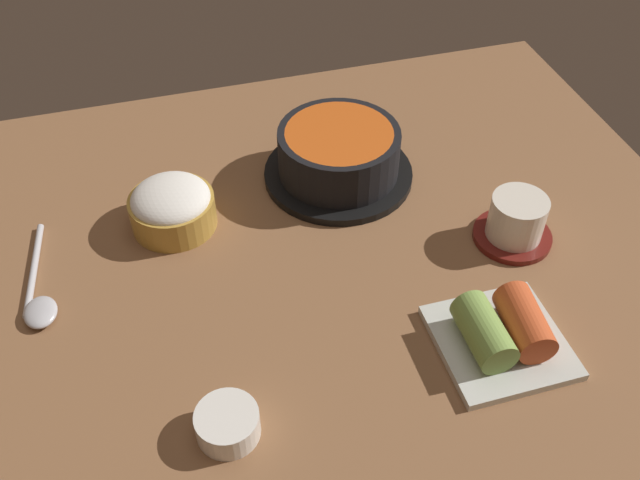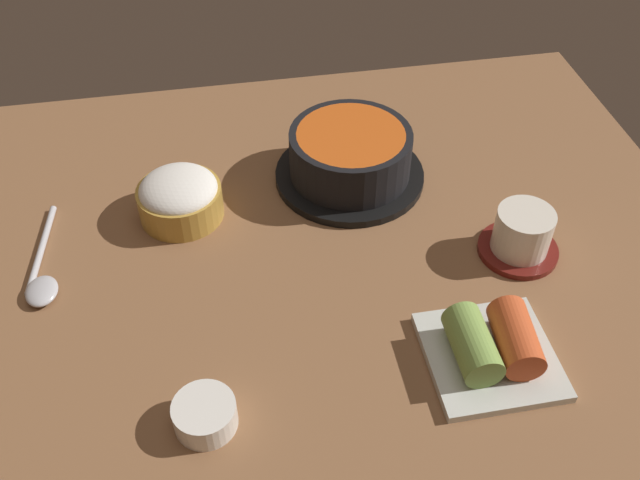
# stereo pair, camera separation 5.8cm
# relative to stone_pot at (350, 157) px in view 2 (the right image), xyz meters

# --- Properties ---
(dining_table) EXTENTS (1.00, 0.76, 0.02)m
(dining_table) POSITION_rel_stone_pot_xyz_m (-0.09, -0.12, -0.05)
(dining_table) COLOR brown
(dining_table) RESTS_ON ground
(stone_pot) EXTENTS (0.20, 0.20, 0.07)m
(stone_pot) POSITION_rel_stone_pot_xyz_m (0.00, 0.00, 0.00)
(stone_pot) COLOR black
(stone_pot) RESTS_ON dining_table
(rice_bowl) EXTENTS (0.10, 0.10, 0.06)m
(rice_bowl) POSITION_rel_stone_pot_xyz_m (-0.22, -0.03, -0.01)
(rice_bowl) COLOR #B78C38
(rice_bowl) RESTS_ON dining_table
(tea_cup_with_saucer) EXTENTS (0.10, 0.10, 0.06)m
(tea_cup_with_saucer) POSITION_rel_stone_pot_xyz_m (0.17, -0.17, -0.01)
(tea_cup_with_saucer) COLOR maroon
(tea_cup_with_saucer) RESTS_ON dining_table
(kimchi_plate) EXTENTS (0.13, 0.13, 0.05)m
(kimchi_plate) POSITION_rel_stone_pot_xyz_m (0.08, -0.31, -0.02)
(kimchi_plate) COLOR silver
(kimchi_plate) RESTS_ON dining_table
(side_bowl_near) EXTENTS (0.06, 0.06, 0.03)m
(side_bowl_near) POSITION_rel_stone_pot_xyz_m (-0.21, -0.34, -0.02)
(side_bowl_near) COLOR white
(side_bowl_near) RESTS_ON dining_table
(spoon) EXTENTS (0.04, 0.17, 0.01)m
(spoon) POSITION_rel_stone_pot_xyz_m (-0.39, -0.12, -0.03)
(spoon) COLOR #B7B7BC
(spoon) RESTS_ON dining_table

